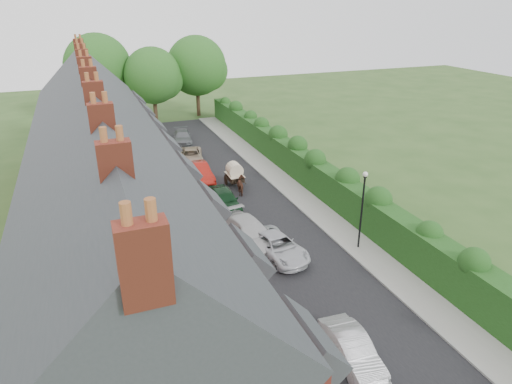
% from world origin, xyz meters
% --- Properties ---
extents(ground, '(140.00, 140.00, 0.00)m').
position_xyz_m(ground, '(0.00, 0.00, 0.00)').
color(ground, '#2D4C1E').
rests_on(ground, ground).
extents(road, '(6.00, 58.00, 0.02)m').
position_xyz_m(road, '(-0.50, 11.00, 0.01)').
color(road, black).
rests_on(road, ground).
extents(pavement_hedge_side, '(2.20, 58.00, 0.12)m').
position_xyz_m(pavement_hedge_side, '(3.60, 11.00, 0.06)').
color(pavement_hedge_side, '#9B9892').
rests_on(pavement_hedge_side, ground).
extents(pavement_house_side, '(1.70, 58.00, 0.12)m').
position_xyz_m(pavement_house_side, '(-4.35, 11.00, 0.06)').
color(pavement_house_side, '#9B9892').
rests_on(pavement_house_side, ground).
extents(kerb_hedge_side, '(0.18, 58.00, 0.13)m').
position_xyz_m(kerb_hedge_side, '(2.55, 11.00, 0.07)').
color(kerb_hedge_side, '#989892').
rests_on(kerb_hedge_side, ground).
extents(kerb_house_side, '(0.18, 58.00, 0.13)m').
position_xyz_m(kerb_house_side, '(-3.55, 11.00, 0.07)').
color(kerb_house_side, '#989892').
rests_on(kerb_house_side, ground).
extents(hedge, '(2.10, 58.00, 2.85)m').
position_xyz_m(hedge, '(5.40, 11.00, 1.60)').
color(hedge, '#1A3A12').
rests_on(hedge, ground).
extents(terrace_row, '(9.05, 40.50, 11.50)m').
position_xyz_m(terrace_row, '(-10.87, 9.98, 4.47)').
color(terrace_row, maroon).
rests_on(terrace_row, ground).
extents(garden_wall_row, '(0.35, 40.35, 1.10)m').
position_xyz_m(garden_wall_row, '(-5.35, 10.00, 0.46)').
color(garden_wall_row, maroon).
rests_on(garden_wall_row, ground).
extents(lamppost, '(0.32, 0.32, 5.16)m').
position_xyz_m(lamppost, '(3.40, 4.00, 3.30)').
color(lamppost, black).
rests_on(lamppost, ground).
extents(tree_far_left, '(7.14, 6.80, 9.29)m').
position_xyz_m(tree_far_left, '(-2.65, 40.08, 5.71)').
color(tree_far_left, '#332316').
rests_on(tree_far_left, ground).
extents(tree_far_right, '(7.98, 7.60, 10.31)m').
position_xyz_m(tree_far_right, '(3.39, 42.08, 6.31)').
color(tree_far_right, '#332316').
rests_on(tree_far_right, ground).
extents(tree_far_back, '(8.40, 8.00, 10.82)m').
position_xyz_m(tree_far_back, '(-8.59, 43.08, 6.62)').
color(tree_far_back, '#332316').
rests_on(tree_far_back, ground).
extents(car_silver_a, '(1.64, 4.12, 1.33)m').
position_xyz_m(car_silver_a, '(-2.26, -4.20, 0.67)').
color(car_silver_a, '#ADADB1').
rests_on(car_silver_a, ground).
extents(car_silver_b, '(2.99, 5.17, 1.35)m').
position_xyz_m(car_silver_b, '(-1.72, 5.00, 0.68)').
color(car_silver_b, '#BBBDC3').
rests_on(car_silver_b, ground).
extents(car_white, '(3.02, 5.80, 1.61)m').
position_xyz_m(car_white, '(-2.80, 7.00, 0.80)').
color(car_white, '#BCBCBC').
rests_on(car_white, ground).
extents(car_green, '(1.91, 4.56, 1.54)m').
position_xyz_m(car_green, '(-2.68, 12.60, 0.77)').
color(car_green, black).
rests_on(car_green, ground).
extents(car_red, '(1.82, 4.76, 1.55)m').
position_xyz_m(car_red, '(-3.00, 18.86, 0.77)').
color(car_red, maroon).
rests_on(car_red, ground).
extents(car_beige, '(3.04, 5.01, 1.30)m').
position_xyz_m(car_beige, '(-2.48, 23.80, 0.65)').
color(car_beige, tan).
rests_on(car_beige, ground).
extents(car_grey, '(2.55, 4.83, 1.34)m').
position_xyz_m(car_grey, '(-1.84, 30.34, 0.67)').
color(car_grey, '#585C60').
rests_on(car_grey, ground).
extents(horse, '(0.98, 1.75, 1.41)m').
position_xyz_m(horse, '(-0.50, 14.87, 0.70)').
color(horse, '#422418').
rests_on(horse, ground).
extents(horse_cart, '(1.29, 2.84, 2.05)m').
position_xyz_m(horse_cart, '(-0.50, 16.67, 1.17)').
color(horse_cart, black).
rests_on(horse_cart, ground).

